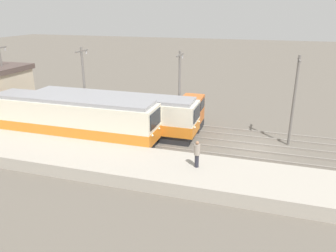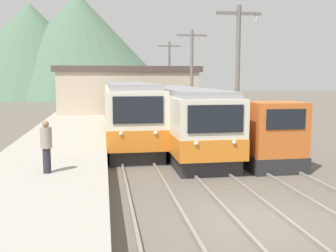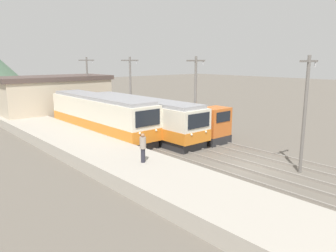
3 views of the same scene
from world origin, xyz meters
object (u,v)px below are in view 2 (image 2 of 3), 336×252
(commuter_train_center, at_px, (179,119))
(catenary_mast_distant, at_px, (169,79))
(catenary_mast_far, at_px, (192,80))
(person_on_platform, at_px, (46,145))
(shunting_locomotive, at_px, (261,138))
(catenary_mast_mid, at_px, (238,81))
(commuter_train_left, at_px, (129,115))

(commuter_train_center, distance_m, catenary_mast_distant, 12.88)
(catenary_mast_far, bearing_deg, person_on_platform, -121.99)
(shunting_locomotive, distance_m, catenary_mast_distant, 17.65)
(catenary_mast_mid, distance_m, person_on_platform, 8.61)
(shunting_locomotive, relative_size, catenary_mast_far, 0.79)
(catenary_mast_distant, bearing_deg, commuter_train_center, -96.83)
(commuter_train_left, height_order, person_on_platform, commuter_train_left)
(shunting_locomotive, bearing_deg, commuter_train_center, 122.04)
(shunting_locomotive, height_order, catenary_mast_mid, catenary_mast_mid)
(shunting_locomotive, xyz_separation_m, person_on_platform, (-9.20, -4.05, 0.63))
(catenary_mast_mid, relative_size, catenary_mast_distant, 1.00)
(commuter_train_left, height_order, commuter_train_center, commuter_train_left)
(commuter_train_center, height_order, person_on_platform, commuter_train_center)
(shunting_locomotive, bearing_deg, person_on_platform, -156.26)
(commuter_train_left, relative_size, catenary_mast_distant, 2.00)
(shunting_locomotive, distance_m, catenary_mast_far, 8.84)
(commuter_train_center, xyz_separation_m, catenary_mast_far, (1.51, 3.50, 2.26))
(shunting_locomotive, height_order, catenary_mast_distant, catenary_mast_distant)
(catenary_mast_mid, xyz_separation_m, person_on_platform, (-7.71, -3.25, -2.05))
(shunting_locomotive, bearing_deg, catenary_mast_distant, 94.91)
(commuter_train_center, xyz_separation_m, person_on_platform, (-6.20, -8.84, 0.22))
(catenary_mast_mid, height_order, catenary_mast_distant, same)
(person_on_platform, bearing_deg, commuter_train_center, 54.94)
(catenary_mast_far, distance_m, catenary_mast_distant, 9.09)
(catenary_mast_far, relative_size, person_on_platform, 4.04)
(shunting_locomotive, xyz_separation_m, catenary_mast_mid, (-1.49, -0.80, 2.67))
(commuter_train_left, bearing_deg, catenary_mast_far, 17.47)
(shunting_locomotive, height_order, person_on_platform, shunting_locomotive)
(person_on_platform, bearing_deg, commuter_train_left, 72.79)
(shunting_locomotive, distance_m, catenary_mast_mid, 3.16)
(catenary_mast_mid, height_order, catenary_mast_far, same)
(commuter_train_left, distance_m, commuter_train_center, 3.53)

